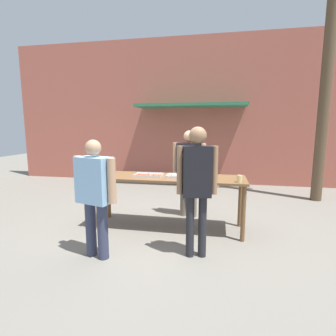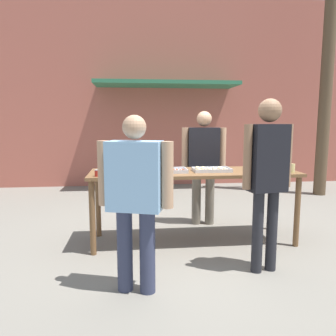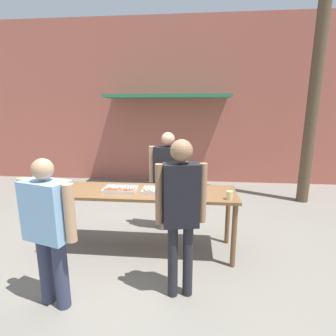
{
  "view_description": "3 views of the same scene",
  "coord_description": "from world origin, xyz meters",
  "px_view_note": "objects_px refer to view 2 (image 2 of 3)",
  "views": [
    {
      "loc": [
        0.85,
        -4.37,
        1.78
      ],
      "look_at": [
        0.0,
        0.0,
        1.08
      ],
      "focal_mm": 28.0,
      "sensor_mm": 36.0,
      "label": 1
    },
    {
      "loc": [
        -0.77,
        -4.08,
        1.56
      ],
      "look_at": [
        -0.34,
        -0.03,
        0.98
      ],
      "focal_mm": 35.0,
      "sensor_mm": 36.0,
      "label": 2
    },
    {
      "loc": [
        0.69,
        -3.56,
        2.08
      ],
      "look_at": [
        0.28,
        0.71,
        1.11
      ],
      "focal_mm": 28.0,
      "sensor_mm": 36.0,
      "label": 3
    }
  ],
  "objects_px": {
    "food_tray_buns": "(210,169)",
    "person_server_behind_table": "(204,158)",
    "condiment_jar_mustard": "(98,173)",
    "beer_cup": "(291,168)",
    "condiment_jar_ketchup": "(107,173)",
    "person_customer_holding_hotdog": "(135,191)",
    "person_customer_with_cup": "(267,169)",
    "food_tray_sausages": "(168,171)",
    "utility_pole": "(329,35)"
  },
  "relations": [
    {
      "from": "food_tray_buns",
      "to": "person_server_behind_table",
      "type": "xyz_separation_m",
      "value": [
        0.07,
        0.73,
        0.06
      ]
    },
    {
      "from": "food_tray_buns",
      "to": "condiment_jar_mustard",
      "type": "height_order",
      "value": "condiment_jar_mustard"
    },
    {
      "from": "beer_cup",
      "to": "condiment_jar_mustard",
      "type": "bearing_deg",
      "value": -179.87
    },
    {
      "from": "condiment_jar_ketchup",
      "to": "person_customer_holding_hotdog",
      "type": "bearing_deg",
      "value": -71.39
    },
    {
      "from": "person_customer_with_cup",
      "to": "food_tray_sausages",
      "type": "bearing_deg",
      "value": -54.77
    },
    {
      "from": "condiment_jar_mustard",
      "to": "condiment_jar_ketchup",
      "type": "distance_m",
      "value": 0.1
    },
    {
      "from": "food_tray_sausages",
      "to": "beer_cup",
      "type": "xyz_separation_m",
      "value": [
        1.51,
        -0.23,
        0.04
      ]
    },
    {
      "from": "food_tray_sausages",
      "to": "person_server_behind_table",
      "type": "distance_m",
      "value": 0.96
    },
    {
      "from": "condiment_jar_mustard",
      "to": "food_tray_sausages",
      "type": "bearing_deg",
      "value": 15.82
    },
    {
      "from": "beer_cup",
      "to": "person_customer_with_cup",
      "type": "distance_m",
      "value": 0.91
    },
    {
      "from": "person_customer_holding_hotdog",
      "to": "person_customer_with_cup",
      "type": "distance_m",
      "value": 1.37
    },
    {
      "from": "beer_cup",
      "to": "food_tray_sausages",
      "type": "bearing_deg",
      "value": 171.21
    },
    {
      "from": "beer_cup",
      "to": "utility_pole",
      "type": "height_order",
      "value": "utility_pole"
    },
    {
      "from": "condiment_jar_ketchup",
      "to": "beer_cup",
      "type": "height_order",
      "value": "beer_cup"
    },
    {
      "from": "person_server_behind_table",
      "to": "person_customer_with_cup",
      "type": "bearing_deg",
      "value": -72.25
    },
    {
      "from": "beer_cup",
      "to": "person_server_behind_table",
      "type": "bearing_deg",
      "value": 132.71
    },
    {
      "from": "person_server_behind_table",
      "to": "person_customer_holding_hotdog",
      "type": "distance_m",
      "value": 2.18
    },
    {
      "from": "person_customer_holding_hotdog",
      "to": "person_server_behind_table",
      "type": "bearing_deg",
      "value": -101.83
    },
    {
      "from": "condiment_jar_ketchup",
      "to": "utility_pole",
      "type": "bearing_deg",
      "value": 32.19
    },
    {
      "from": "food_tray_buns",
      "to": "utility_pole",
      "type": "distance_m",
      "value": 4.55
    },
    {
      "from": "condiment_jar_ketchup",
      "to": "person_customer_holding_hotdog",
      "type": "relative_size",
      "value": 0.05
    },
    {
      "from": "condiment_jar_ketchup",
      "to": "person_customer_with_cup",
      "type": "relative_size",
      "value": 0.04
    },
    {
      "from": "food_tray_sausages",
      "to": "condiment_jar_mustard",
      "type": "distance_m",
      "value": 0.88
    },
    {
      "from": "beer_cup",
      "to": "utility_pole",
      "type": "bearing_deg",
      "value": 53.05
    },
    {
      "from": "person_server_behind_table",
      "to": "beer_cup",
      "type": "bearing_deg",
      "value": -39.75
    },
    {
      "from": "food_tray_buns",
      "to": "person_customer_with_cup",
      "type": "xyz_separation_m",
      "value": [
        0.37,
        -0.91,
        0.13
      ]
    },
    {
      "from": "person_customer_with_cup",
      "to": "food_tray_buns",
      "type": "bearing_deg",
      "value": -77.92
    },
    {
      "from": "food_tray_sausages",
      "to": "beer_cup",
      "type": "distance_m",
      "value": 1.53
    },
    {
      "from": "food_tray_buns",
      "to": "person_customer_holding_hotdog",
      "type": "height_order",
      "value": "person_customer_holding_hotdog"
    },
    {
      "from": "food_tray_buns",
      "to": "person_customer_with_cup",
      "type": "height_order",
      "value": "person_customer_with_cup"
    },
    {
      "from": "food_tray_sausages",
      "to": "person_customer_holding_hotdog",
      "type": "xyz_separation_m",
      "value": [
        -0.42,
        -1.18,
        0.0
      ]
    },
    {
      "from": "condiment_jar_mustard",
      "to": "utility_pole",
      "type": "height_order",
      "value": "utility_pole"
    },
    {
      "from": "person_customer_holding_hotdog",
      "to": "food_tray_buns",
      "type": "bearing_deg",
      "value": -112.56
    },
    {
      "from": "condiment_jar_mustard",
      "to": "person_customer_with_cup",
      "type": "bearing_deg",
      "value": -20.84
    },
    {
      "from": "food_tray_sausages",
      "to": "person_server_behind_table",
      "type": "xyz_separation_m",
      "value": [
        0.62,
        0.74,
        0.07
      ]
    },
    {
      "from": "beer_cup",
      "to": "person_customer_with_cup",
      "type": "height_order",
      "value": "person_customer_with_cup"
    },
    {
      "from": "condiment_jar_ketchup",
      "to": "person_server_behind_table",
      "type": "relative_size",
      "value": 0.05
    },
    {
      "from": "utility_pole",
      "to": "condiment_jar_mustard",
      "type": "bearing_deg",
      "value": -148.24
    },
    {
      "from": "condiment_jar_ketchup",
      "to": "beer_cup",
      "type": "distance_m",
      "value": 2.26
    },
    {
      "from": "person_customer_with_cup",
      "to": "person_server_behind_table",
      "type": "bearing_deg",
      "value": -89.73
    },
    {
      "from": "condiment_jar_ketchup",
      "to": "food_tray_buns",
      "type": "bearing_deg",
      "value": 9.91
    },
    {
      "from": "food_tray_buns",
      "to": "condiment_jar_mustard",
      "type": "xyz_separation_m",
      "value": [
        -1.39,
        -0.24,
        0.02
      ]
    },
    {
      "from": "food_tray_buns",
      "to": "utility_pole",
      "type": "xyz_separation_m",
      "value": [
        3.02,
        2.49,
        2.34
      ]
    },
    {
      "from": "food_tray_sausages",
      "to": "condiment_jar_mustard",
      "type": "height_order",
      "value": "condiment_jar_mustard"
    },
    {
      "from": "food_tray_buns",
      "to": "beer_cup",
      "type": "bearing_deg",
      "value": -13.77
    },
    {
      "from": "condiment_jar_ketchup",
      "to": "beer_cup",
      "type": "bearing_deg",
      "value": -0.3
    },
    {
      "from": "food_tray_buns",
      "to": "person_server_behind_table",
      "type": "relative_size",
      "value": 0.28
    },
    {
      "from": "person_customer_with_cup",
      "to": "condiment_jar_ketchup",
      "type": "bearing_deg",
      "value": -32.44
    },
    {
      "from": "food_tray_sausages",
      "to": "condiment_jar_ketchup",
      "type": "bearing_deg",
      "value": -163.38
    },
    {
      "from": "person_customer_with_cup",
      "to": "utility_pole",
      "type": "relative_size",
      "value": 0.28
    }
  ]
}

